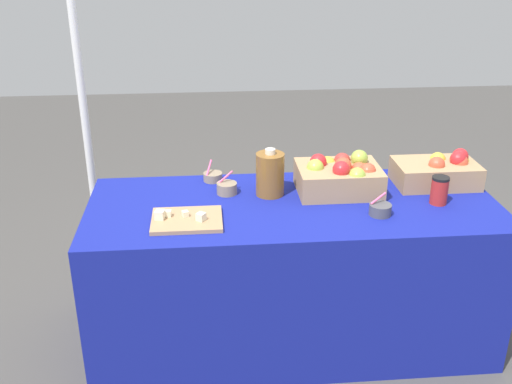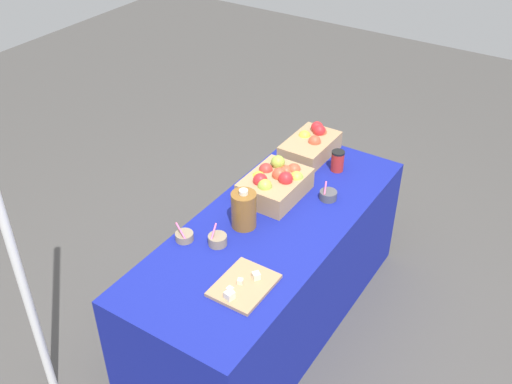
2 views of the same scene
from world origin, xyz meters
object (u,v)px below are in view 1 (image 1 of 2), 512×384
at_px(apple_crate_middle, 340,176).
at_px(tent_pole, 84,111).
at_px(sample_bowl_near, 227,188).
at_px(coffee_cup, 439,190).
at_px(cider_jug, 270,174).
at_px(sample_bowl_far, 213,177).
at_px(cutting_board_front, 186,220).
at_px(apple_crate_left, 439,171).
at_px(sample_bowl_mid, 380,209).

distance_m(apple_crate_middle, tent_pole, 1.43).
bearing_deg(tent_pole, sample_bowl_near, -38.44).
bearing_deg(coffee_cup, cider_jug, 167.30).
bearing_deg(sample_bowl_near, sample_bowl_far, 111.04).
bearing_deg(sample_bowl_far, cider_jug, -35.60).
distance_m(coffee_cup, tent_pole, 1.90).
distance_m(apple_crate_middle, cider_jug, 0.34).
height_order(sample_bowl_far, tent_pole, tent_pole).
bearing_deg(tent_pole, cutting_board_front, -57.74).
bearing_deg(sample_bowl_near, tent_pole, 141.56).
height_order(apple_crate_left, cider_jug, cider_jug).
relative_size(sample_bowl_near, tent_pole, 0.05).
bearing_deg(apple_crate_middle, sample_bowl_near, 178.04).
bearing_deg(tent_pole, apple_crate_left, -17.43).
relative_size(cutting_board_front, tent_pole, 0.15).
bearing_deg(apple_crate_left, sample_bowl_mid, -140.12).
bearing_deg(apple_crate_middle, tent_pole, 154.62).
xyz_separation_m(apple_crate_left, apple_crate_middle, (-0.51, -0.05, 0.01)).
bearing_deg(tent_pole, coffee_cup, -24.76).
xyz_separation_m(sample_bowl_mid, coffee_cup, (0.30, 0.09, 0.04)).
bearing_deg(cutting_board_front, sample_bowl_near, 56.60).
bearing_deg(sample_bowl_mid, apple_crate_middle, 114.76).
height_order(cutting_board_front, coffee_cup, coffee_cup).
bearing_deg(apple_crate_left, cutting_board_front, -165.67).
relative_size(sample_bowl_near, cider_jug, 0.47).
relative_size(apple_crate_left, sample_bowl_far, 4.06).
distance_m(cider_jug, tent_pole, 1.14).
relative_size(cider_jug, tent_pole, 0.11).
bearing_deg(tent_pole, apple_crate_middle, -25.38).
bearing_deg(coffee_cup, tent_pole, 155.24).
relative_size(coffee_cup, tent_pole, 0.07).
height_order(apple_crate_middle, sample_bowl_near, apple_crate_middle).
distance_m(cutting_board_front, sample_bowl_far, 0.47).
relative_size(sample_bowl_near, sample_bowl_mid, 1.09).
height_order(apple_crate_middle, coffee_cup, apple_crate_middle).
distance_m(sample_bowl_mid, cider_jug, 0.54).
distance_m(sample_bowl_near, coffee_cup, 0.99).
distance_m(cutting_board_front, cider_jug, 0.48).
bearing_deg(sample_bowl_far, apple_crate_left, -7.04).
distance_m(apple_crate_middle, cutting_board_front, 0.78).
distance_m(sample_bowl_mid, coffee_cup, 0.32).
bearing_deg(sample_bowl_far, sample_bowl_mid, -32.06).
bearing_deg(apple_crate_left, coffee_cup, -110.07).
height_order(sample_bowl_near, coffee_cup, coffee_cup).
height_order(sample_bowl_near, tent_pole, tent_pole).
distance_m(cutting_board_front, sample_bowl_near, 0.35).
height_order(sample_bowl_near, cider_jug, cider_jug).
relative_size(apple_crate_left, cutting_board_front, 1.31).
bearing_deg(cutting_board_front, cider_jug, 33.62).
height_order(cider_jug, coffee_cup, cider_jug).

